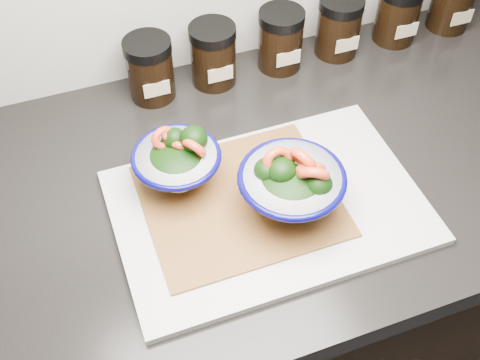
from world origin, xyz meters
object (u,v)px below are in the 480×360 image
object	(u,v)px
spice_jar_b	(213,55)
spice_jar_e	(398,13)
spice_jar_c	(280,40)
spice_jar_f	(453,1)
bowl_left	(178,162)
bowl_right	(291,185)
spice_jar_a	(150,69)
spice_jar_d	(339,26)
cutting_board	(268,207)

from	to	relation	value
spice_jar_b	spice_jar_e	world-z (taller)	same
spice_jar_c	spice_jar_f	bearing A→B (deg)	0.00
spice_jar_b	spice_jar_e	xyz separation A→B (m)	(0.37, 0.00, 0.00)
bowl_left	spice_jar_c	xyz separation A→B (m)	(0.26, 0.22, -0.00)
bowl_right	spice_jar_e	bearing A→B (deg)	42.28
spice_jar_c	spice_jar_e	size ratio (longest dim) A/B	1.00
bowl_right	spice_jar_a	bearing A→B (deg)	110.09
spice_jar_d	spice_jar_b	bearing A→B (deg)	180.00
bowl_left	spice_jar_b	bearing A→B (deg)	59.86
bowl_left	spice_jar_b	xyz separation A→B (m)	(0.13, 0.22, -0.00)
spice_jar_c	spice_jar_b	bearing A→B (deg)	180.00
spice_jar_c	spice_jar_d	size ratio (longest dim) A/B	1.00
spice_jar_d	cutting_board	bearing A→B (deg)	-130.24
bowl_right	bowl_left	bearing A→B (deg)	142.61
spice_jar_e	spice_jar_f	world-z (taller)	same
cutting_board	spice_jar_b	world-z (taller)	spice_jar_b
cutting_board	spice_jar_b	xyz separation A→B (m)	(0.02, 0.31, 0.05)
spice_jar_e	cutting_board	bearing A→B (deg)	-141.23
bowl_right	spice_jar_b	xyz separation A→B (m)	(-0.01, 0.33, -0.01)
spice_jar_b	spice_jar_d	distance (m)	0.24
cutting_board	spice_jar_b	size ratio (longest dim) A/B	3.98
spice_jar_c	spice_jar_d	bearing A→B (deg)	0.00
spice_jar_c	spice_jar_e	world-z (taller)	same
spice_jar_d	spice_jar_f	distance (m)	0.24
spice_jar_a	spice_jar_c	xyz separation A→B (m)	(0.24, 0.00, 0.00)
spice_jar_a	spice_jar_d	bearing A→B (deg)	0.00
bowl_left	spice_jar_d	xyz separation A→B (m)	(0.37, 0.22, -0.00)
spice_jar_a	spice_jar_f	xyz separation A→B (m)	(0.60, 0.00, 0.00)
spice_jar_b	spice_jar_d	xyz separation A→B (m)	(0.24, 0.00, 0.00)
spice_jar_e	bowl_left	bearing A→B (deg)	-155.78
bowl_left	spice_jar_e	bearing A→B (deg)	24.22
cutting_board	bowl_right	xyz separation A→B (m)	(0.03, -0.02, 0.06)
spice_jar_c	spice_jar_e	distance (m)	0.24
cutting_board	spice_jar_e	distance (m)	0.50
spice_jar_a	spice_jar_e	bearing A→B (deg)	0.00
spice_jar_b	spice_jar_a	bearing A→B (deg)	180.00
bowl_right	spice_jar_b	bearing A→B (deg)	91.15
spice_jar_a	spice_jar_b	distance (m)	0.11
spice_jar_c	spice_jar_d	xyz separation A→B (m)	(0.12, 0.00, 0.00)
bowl_left	spice_jar_f	size ratio (longest dim) A/B	1.17
spice_jar_c	spice_jar_e	bearing A→B (deg)	0.00
bowl_left	bowl_right	size ratio (longest dim) A/B	0.86
bowl_left	bowl_right	distance (m)	0.17
spice_jar_a	spice_jar_d	xyz separation A→B (m)	(0.36, 0.00, 0.00)
cutting_board	spice_jar_c	distance (m)	0.35
spice_jar_b	spice_jar_f	world-z (taller)	same
bowl_right	spice_jar_a	world-z (taller)	bowl_right
cutting_board	spice_jar_d	size ratio (longest dim) A/B	3.98
cutting_board	spice_jar_c	xyz separation A→B (m)	(0.15, 0.31, 0.05)
cutting_board	spice_jar_a	bearing A→B (deg)	106.85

